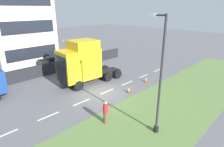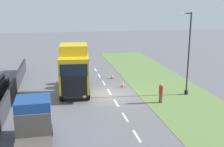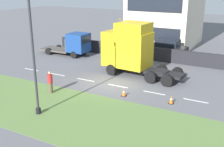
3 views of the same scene
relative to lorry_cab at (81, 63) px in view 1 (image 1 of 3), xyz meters
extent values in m
plane|color=slate|center=(-3.39, 0.18, -2.44)|extent=(120.00, 120.00, 0.00)
cube|color=#607F42|center=(-9.39, 0.18, -2.43)|extent=(7.00, 44.00, 0.01)
cube|color=white|center=(-3.39, -10.12, -2.43)|extent=(0.16, 1.80, 0.00)
cube|color=white|center=(-3.39, -6.92, -2.43)|extent=(0.16, 1.80, 0.00)
cube|color=white|center=(-3.39, -3.72, -2.43)|extent=(0.16, 1.80, 0.00)
cube|color=white|center=(-3.39, -0.52, -2.43)|extent=(0.16, 1.80, 0.00)
cube|color=white|center=(-3.39, 2.68, -2.43)|extent=(0.16, 1.80, 0.00)
cube|color=white|center=(-3.39, 5.88, -2.43)|extent=(0.16, 1.80, 0.00)
cube|color=white|center=(-3.39, 9.08, -2.43)|extent=(0.16, 1.80, 0.00)
cube|color=#232328|center=(5.61, 0.18, -1.70)|extent=(0.25, 24.00, 1.48)
cube|color=beige|center=(14.12, 1.26, 3.24)|extent=(9.87, 7.96, 11.35)
cube|color=#1E232D|center=(9.15, 1.26, -0.17)|extent=(0.08, 6.77, 1.59)
cube|color=#1E232D|center=(9.15, 1.26, 3.24)|extent=(0.08, 6.77, 1.59)
cube|color=black|center=(-0.12, -1.40, -1.77)|extent=(2.03, 7.60, 0.24)
cube|color=gold|center=(0.02, 0.28, -0.08)|extent=(2.91, 4.33, 3.15)
cube|color=black|center=(0.20, 2.37, -0.77)|extent=(2.19, 0.24, 1.76)
cube|color=black|center=(0.20, 2.37, 0.62)|extent=(2.32, 0.25, 1.01)
cube|color=gold|center=(-0.03, -0.34, 1.95)|extent=(2.66, 2.88, 0.90)
sphere|color=orange|center=(0.83, 1.46, 2.47)|extent=(0.14, 0.14, 0.14)
cylinder|color=black|center=(-0.26, -3.09, -1.59)|extent=(1.53, 1.53, 0.12)
cylinder|color=black|center=(-1.09, 1.31, -1.92)|extent=(0.40, 1.06, 1.04)
cylinder|color=black|center=(1.29, 1.12, -1.92)|extent=(0.40, 1.06, 1.04)
cylinder|color=black|center=(-1.41, -2.61, -1.92)|extent=(0.40, 1.06, 1.04)
cylinder|color=black|center=(0.96, -2.81, -1.92)|extent=(0.40, 1.06, 1.04)
cylinder|color=black|center=(-1.53, -4.11, -1.92)|extent=(0.40, 1.06, 1.04)
cylinder|color=black|center=(0.84, -4.31, -1.92)|extent=(0.40, 1.06, 1.04)
cube|color=black|center=(3.17, 6.88, -0.39)|extent=(1.90, 0.08, 0.75)
cube|color=black|center=(7.39, -1.13, -1.60)|extent=(2.18, 4.72, 1.13)
cube|color=black|center=(7.38, -1.24, -0.66)|extent=(1.75, 2.64, 0.75)
cylinder|color=black|center=(6.64, 0.43, -2.12)|extent=(0.25, 0.65, 0.64)
cylinder|color=black|center=(8.36, 0.29, -2.12)|extent=(0.25, 0.65, 0.64)
cylinder|color=black|center=(6.41, -2.55, -2.12)|extent=(0.25, 0.65, 0.64)
cylinder|color=black|center=(8.13, -2.68, -2.12)|extent=(0.25, 0.65, 0.64)
cylinder|color=black|center=(-10.44, 1.69, -2.24)|extent=(0.33, 0.33, 0.40)
cylinder|color=#2D2D33|center=(-10.44, 1.69, 1.42)|extent=(0.15, 0.15, 7.71)
cylinder|color=#2D2D33|center=(-9.99, 1.69, 5.18)|extent=(0.90, 0.11, 0.11)
cube|color=silver|center=(-9.54, 1.69, 5.18)|extent=(0.44, 0.20, 0.16)
cylinder|color=brown|center=(-7.24, 3.36, -2.01)|extent=(0.34, 0.34, 0.85)
cylinder|color=#B22626|center=(-7.24, 3.36, -1.25)|extent=(0.39, 0.39, 0.67)
sphere|color=tan|center=(-7.24, 3.36, -0.80)|extent=(0.23, 0.23, 0.23)
cube|color=black|center=(-4.69, -5.47, -2.42)|extent=(0.36, 0.36, 0.03)
cone|color=orange|center=(-4.69, -5.47, -2.13)|extent=(0.28, 0.28, 0.55)
cylinder|color=white|center=(-4.69, -5.47, -2.10)|extent=(0.17, 0.17, 0.07)
cube|color=black|center=(-5.08, -1.91, -2.42)|extent=(0.36, 0.36, 0.03)
cone|color=orange|center=(-5.08, -1.91, -2.13)|extent=(0.28, 0.28, 0.55)
cylinder|color=white|center=(-5.08, -1.91, -2.10)|extent=(0.17, 0.17, 0.07)
camera|label=1|loc=(-15.80, 11.49, 5.56)|focal=30.00mm
camera|label=2|loc=(1.55, 25.31, 6.08)|focal=45.00mm
camera|label=3|loc=(-22.81, -10.51, 5.80)|focal=45.00mm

